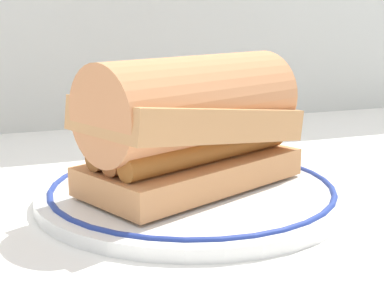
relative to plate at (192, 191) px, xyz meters
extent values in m
plane|color=white|center=(0.02, -0.03, -0.01)|extent=(1.50, 1.50, 0.00)
cylinder|color=white|center=(0.00, 0.00, 0.00)|extent=(0.30, 0.30, 0.01)
torus|color=navy|center=(0.00, 0.00, 0.00)|extent=(0.27, 0.27, 0.01)
cube|color=tan|center=(0.00, 0.00, 0.02)|extent=(0.23, 0.18, 0.03)
cylinder|color=#955822|center=(0.01, -0.02, 0.04)|extent=(0.19, 0.10, 0.02)
cylinder|color=#94562B|center=(0.00, 0.00, 0.04)|extent=(0.19, 0.10, 0.02)
cylinder|color=brown|center=(-0.01, 0.02, 0.04)|extent=(0.19, 0.10, 0.02)
cube|color=tan|center=(0.00, 0.00, 0.07)|extent=(0.23, 0.18, 0.06)
cylinder|color=tan|center=(0.00, 0.00, 0.09)|extent=(0.23, 0.16, 0.09)
camera|label=1|loc=(-0.18, -0.49, 0.17)|focal=52.84mm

